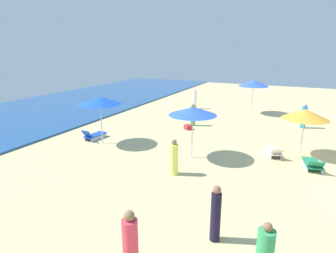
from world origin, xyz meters
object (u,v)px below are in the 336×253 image
(lounge_chair_1_0, at_px, (94,135))
(beachgoer_1, at_px, (304,117))
(beachgoer_6, at_px, (193,115))
(umbrella_0, at_px, (305,114))
(beachgoer_3, at_px, (216,215))
(beachgoer_7, at_px, (174,158))
(beachgoer_2, at_px, (130,246))
(umbrella_1, at_px, (100,101))
(umbrella_4, at_px, (193,111))
(umbrella_2, at_px, (254,83))
(beachgoer_5, at_px, (195,100))
(cooler_box_1, at_px, (188,127))
(lounge_chair_0_0, at_px, (313,164))
(lounge_chair_0_1, at_px, (273,152))

(lounge_chair_1_0, xyz_separation_m, beachgoer_1, (7.88, -11.07, 0.54))
(beachgoer_6, bearing_deg, umbrella_0, 10.50)
(beachgoer_1, bearing_deg, beachgoer_3, -177.54)
(lounge_chair_1_0, height_order, beachgoer_7, beachgoer_7)
(lounge_chair_1_0, distance_m, beachgoer_7, 6.60)
(lounge_chair_1_0, distance_m, beachgoer_6, 6.77)
(beachgoer_1, bearing_deg, beachgoer_2, 178.59)
(umbrella_1, relative_size, beachgoer_1, 1.57)
(umbrella_0, height_order, umbrella_4, umbrella_4)
(umbrella_2, relative_size, beachgoer_5, 1.61)
(umbrella_2, relative_size, beachgoer_2, 1.58)
(umbrella_0, xyz_separation_m, beachgoer_2, (-10.02, 3.49, -1.32))
(beachgoer_3, height_order, cooler_box_1, beachgoer_3)
(lounge_chair_0_0, xyz_separation_m, beachgoer_2, (-8.55, 4.00, 0.57))
(beachgoer_1, bearing_deg, lounge_chair_1_0, 136.90)
(umbrella_2, distance_m, umbrella_4, 11.07)
(beachgoer_2, bearing_deg, lounge_chair_0_1, -73.97)
(beachgoer_3, bearing_deg, umbrella_0, -65.95)
(umbrella_1, height_order, beachgoer_2, umbrella_1)
(lounge_chair_0_1, bearing_deg, umbrella_4, 1.46)
(beachgoer_7, bearing_deg, umbrella_4, 128.74)
(lounge_chair_1_0, distance_m, beachgoer_5, 10.87)
(umbrella_4, relative_size, beachgoer_1, 1.50)
(lounge_chair_0_1, height_order, umbrella_1, umbrella_1)
(beachgoer_5, distance_m, beachgoer_6, 5.57)
(beachgoer_3, xyz_separation_m, beachgoer_7, (3.38, 2.75, -0.08))
(lounge_chair_1_0, xyz_separation_m, umbrella_4, (-0.22, -6.18, 2.08))
(umbrella_1, xyz_separation_m, beachgoer_6, (5.70, -3.25, -1.70))
(umbrella_0, bearing_deg, umbrella_4, 117.36)
(umbrella_2, distance_m, cooler_box_1, 7.55)
(lounge_chair_0_1, relative_size, beachgoer_1, 0.90)
(umbrella_0, relative_size, umbrella_2, 0.87)
(lounge_chair_0_0, relative_size, beachgoer_2, 0.94)
(lounge_chair_0_1, bearing_deg, beachgoer_5, -76.66)
(beachgoer_1, relative_size, beachgoer_3, 1.01)
(cooler_box_1, bearing_deg, lounge_chair_0_0, -168.66)
(beachgoer_1, xyz_separation_m, beachgoer_7, (-10.20, 4.90, -0.06))
(lounge_chair_0_0, xyz_separation_m, beachgoer_3, (-6.49, 2.58, 0.57))
(umbrella_1, height_order, beachgoer_1, umbrella_1)
(lounge_chair_1_0, bearing_deg, beachgoer_2, 138.92)
(lounge_chair_0_1, xyz_separation_m, beachgoer_7, (-3.97, 3.59, 0.49))
(beachgoer_2, bearing_deg, beachgoer_6, -46.20)
(lounge_chair_0_0, distance_m, beachgoer_5, 13.38)
(beachgoer_2, bearing_deg, umbrella_4, -50.55)
(umbrella_1, relative_size, umbrella_4, 1.04)
(umbrella_4, height_order, beachgoer_7, umbrella_4)
(umbrella_0, relative_size, beachgoer_6, 1.50)
(beachgoer_2, relative_size, beachgoer_3, 1.04)
(umbrella_2, bearing_deg, cooler_box_1, 155.28)
(beachgoer_1, bearing_deg, lounge_chair_0_1, 179.60)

